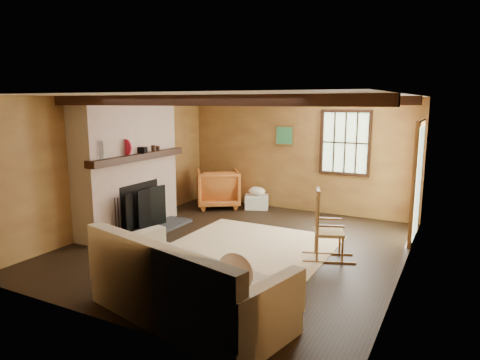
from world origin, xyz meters
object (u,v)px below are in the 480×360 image
Objects in this scene: armchair at (218,188)px; fireplace at (129,170)px; rocking_chair at (327,230)px; sofa at (185,289)px; laundry_basket at (257,202)px.

fireplace is at bearing 40.08° from armchair.
fireplace is 2.25× the size of rocking_chair.
sofa is (-0.82, -2.46, -0.12)m from rocking_chair.
armchair is at bearing -164.13° from laundry_basket.
fireplace is 2.96m from laundry_basket.
rocking_chair is 0.43× the size of sofa.
armchair is (-2.25, 4.48, 0.09)m from sofa.
laundry_basket is 0.92m from armchair.
armchair is (-0.85, -0.24, 0.27)m from laundry_basket.
rocking_chair is 2.13× the size of laundry_basket.
rocking_chair is 2.59m from sofa.
fireplace is 3.71m from rocking_chair.
laundry_basket is at bearing 160.77° from armchair.
sofa is 5.01m from armchair.
sofa reaches higher than laundry_basket.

